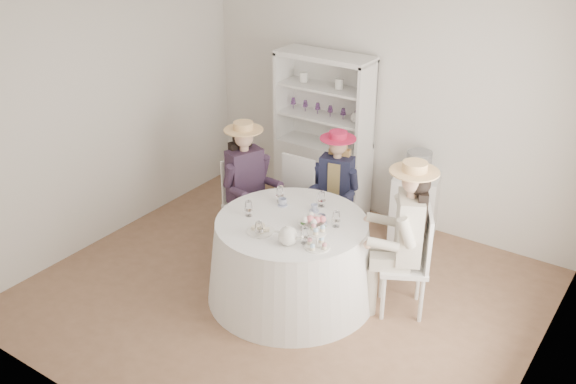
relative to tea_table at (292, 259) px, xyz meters
The scene contains 23 objects.
ground 0.41m from the tea_table, 147.38° to the right, with size 4.50×4.50×0.00m, color brown.
ceiling 2.30m from the tea_table, 147.38° to the right, with size 4.50×4.50×0.00m, color white.
wall_back 2.17m from the tea_table, 92.21° to the left, with size 4.50×4.50×0.00m, color silver.
wall_front 2.26m from the tea_table, 92.10° to the right, with size 4.50×4.50×0.00m, color silver.
wall_left 2.51m from the tea_table, behind, with size 4.50×4.50×0.00m, color silver.
wall_right 2.37m from the tea_table, ahead, with size 4.50×4.50×0.00m, color silver.
tea_table is the anchor object (origin of this frame).
hutch 1.87m from the tea_table, 112.32° to the left, with size 1.28×0.85×1.88m.
side_table 1.77m from the tea_table, 74.23° to the left, with size 0.47×0.47×0.73m, color silver.
hatbox 1.83m from the tea_table, 74.23° to the left, with size 0.27×0.27×0.27m, color black.
guest_left 1.10m from the tea_table, 151.24° to the left, with size 0.58×0.53×1.41m.
guest_mid 1.08m from the tea_table, 97.31° to the left, with size 0.49×0.52×1.31m.
guest_right 1.11m from the tea_table, 21.14° to the left, with size 0.63×0.57×1.48m.
spare_chair 1.12m from the tea_table, 117.21° to the left, with size 0.42×0.42×1.00m.
teacup_a 0.53m from the tea_table, 139.89° to the left, with size 0.08×0.08×0.07m, color white.
teacup_b 0.52m from the tea_table, 75.83° to the left, with size 0.07×0.07×0.06m, color white.
teacup_c 0.51m from the tea_table, 24.84° to the left, with size 0.09×0.09×0.08m, color white.
flower_bowl 0.48m from the tea_table, ahead, with size 0.22×0.22×0.05m, color white.
flower_arrangement 0.53m from the tea_table, ahead, with size 0.17×0.17×0.06m.
table_teapot 0.62m from the tea_table, 60.21° to the right, with size 0.24×0.17×0.18m.
sandwich_plate 0.54m from the tea_table, 110.30° to the right, with size 0.25×0.25×0.05m.
cupcake_stand 0.70m from the tea_table, 31.23° to the right, with size 0.22×0.22×0.20m.
stemware_set 0.48m from the tea_table, 135.00° to the right, with size 0.84×0.88×0.15m.
Camera 1 is at (2.91, -4.18, 3.60)m, focal length 40.00 mm.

